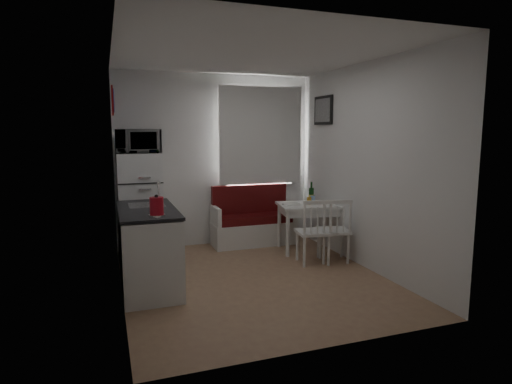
# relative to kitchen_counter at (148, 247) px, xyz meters

# --- Properties ---
(floor) EXTENTS (3.00, 3.50, 0.02)m
(floor) POSITION_rel_kitchen_counter_xyz_m (1.20, -0.16, -0.46)
(floor) COLOR #9A6E51
(floor) RESTS_ON ground
(ceiling) EXTENTS (3.00, 3.50, 0.02)m
(ceiling) POSITION_rel_kitchen_counter_xyz_m (1.20, -0.16, 2.14)
(ceiling) COLOR white
(ceiling) RESTS_ON wall_back
(wall_back) EXTENTS (3.00, 0.02, 2.60)m
(wall_back) POSITION_rel_kitchen_counter_xyz_m (1.20, 1.59, 0.84)
(wall_back) COLOR white
(wall_back) RESTS_ON floor
(wall_front) EXTENTS (3.00, 0.02, 2.60)m
(wall_front) POSITION_rel_kitchen_counter_xyz_m (1.20, -1.91, 0.84)
(wall_front) COLOR white
(wall_front) RESTS_ON floor
(wall_left) EXTENTS (0.02, 3.50, 2.60)m
(wall_left) POSITION_rel_kitchen_counter_xyz_m (-0.30, -0.16, 0.84)
(wall_left) COLOR white
(wall_left) RESTS_ON floor
(wall_right) EXTENTS (0.02, 3.50, 2.60)m
(wall_right) POSITION_rel_kitchen_counter_xyz_m (2.70, -0.16, 0.84)
(wall_right) COLOR white
(wall_right) RESTS_ON floor
(window) EXTENTS (1.22, 0.06, 1.47)m
(window) POSITION_rel_kitchen_counter_xyz_m (1.90, 1.56, 1.17)
(window) COLOR white
(window) RESTS_ON wall_back
(curtain) EXTENTS (1.35, 0.02, 1.50)m
(curtain) POSITION_rel_kitchen_counter_xyz_m (1.90, 1.49, 1.22)
(curtain) COLOR white
(curtain) RESTS_ON wall_back
(kitchen_counter) EXTENTS (0.62, 1.32, 1.16)m
(kitchen_counter) POSITION_rel_kitchen_counter_xyz_m (0.00, 0.00, 0.00)
(kitchen_counter) COLOR white
(kitchen_counter) RESTS_ON floor
(wall_sign) EXTENTS (0.03, 0.40, 0.40)m
(wall_sign) POSITION_rel_kitchen_counter_xyz_m (-0.27, 1.29, 1.69)
(wall_sign) COLOR #1C47A9
(wall_sign) RESTS_ON wall_left
(picture_frame) EXTENTS (0.04, 0.52, 0.42)m
(picture_frame) POSITION_rel_kitchen_counter_xyz_m (2.67, 0.94, 1.59)
(picture_frame) COLOR black
(picture_frame) RESTS_ON wall_right
(bench) EXTENTS (1.27, 0.49, 0.91)m
(bench) POSITION_rel_kitchen_counter_xyz_m (1.71, 1.35, -0.15)
(bench) COLOR white
(bench) RESTS_ON floor
(dining_table) EXTENTS (1.02, 0.80, 0.69)m
(dining_table) POSITION_rel_kitchen_counter_xyz_m (2.39, 0.74, 0.16)
(dining_table) COLOR white
(dining_table) RESTS_ON floor
(chair_left) EXTENTS (0.46, 0.44, 0.47)m
(chair_left) POSITION_rel_kitchen_counter_xyz_m (2.14, 0.08, 0.08)
(chair_left) COLOR white
(chair_left) RESTS_ON floor
(chair_right) EXTENTS (0.49, 0.48, 0.46)m
(chair_right) POSITION_rel_kitchen_counter_xyz_m (2.45, 0.08, 0.08)
(chair_right) COLOR white
(chair_right) RESTS_ON floor
(fridge) EXTENTS (0.58, 0.58, 1.45)m
(fridge) POSITION_rel_kitchen_counter_xyz_m (0.02, 1.24, 0.27)
(fridge) COLOR white
(fridge) RESTS_ON floor
(microwave) EXTENTS (0.58, 0.39, 0.32)m
(microwave) POSITION_rel_kitchen_counter_xyz_m (0.02, 1.19, 1.16)
(microwave) COLOR white
(microwave) RESTS_ON fridge
(kettle) EXTENTS (0.16, 0.16, 0.22)m
(kettle) POSITION_rel_kitchen_counter_xyz_m (0.05, -0.54, 0.55)
(kettle) COLOR #B10E1C
(kettle) RESTS_ON kitchen_counter
(wine_bottle) EXTENTS (0.08, 0.08, 0.31)m
(wine_bottle) POSITION_rel_kitchen_counter_xyz_m (2.45, 0.84, 0.39)
(wine_bottle) COLOR #123914
(wine_bottle) RESTS_ON dining_table
(drinking_glass_orange) EXTENTS (0.06, 0.06, 0.11)m
(drinking_glass_orange) POSITION_rel_kitchen_counter_xyz_m (2.34, 0.69, 0.29)
(drinking_glass_orange) COLOR gold
(drinking_glass_orange) RESTS_ON dining_table
(drinking_glass_blue) EXTENTS (0.07, 0.07, 0.11)m
(drinking_glass_blue) POSITION_rel_kitchen_counter_xyz_m (2.45, 0.79, 0.29)
(drinking_glass_blue) COLOR #89B4EA
(drinking_glass_blue) RESTS_ON dining_table
(plate) EXTENTS (0.27, 0.27, 0.02)m
(plate) POSITION_rel_kitchen_counter_xyz_m (2.09, 0.76, 0.25)
(plate) COLOR white
(plate) RESTS_ON dining_table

